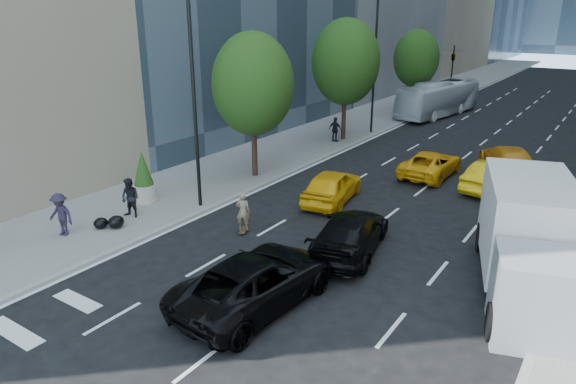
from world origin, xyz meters
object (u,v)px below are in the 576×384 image
Objects in this scene: black_sedan_mercedes at (350,233)px; box_truck at (530,241)px; city_bus at (439,99)px; skateboarder at (243,214)px; planter_shrub at (143,177)px; black_sedan_lincoln at (256,280)px.

box_truck is (5.90, 0.64, 0.99)m from black_sedan_mercedes.
black_sedan_mercedes is 0.50× the size of city_bus.
black_sedan_mercedes is 0.68× the size of box_truck.
city_bus reaches higher than skateboarder.
skateboarder is 0.66× the size of planter_shrub.
box_truck is 3.16× the size of planter_shrub.
skateboarder is at bearing 0.00° from planter_shrub.
black_sedan_lincoln is 0.55× the size of city_bus.
black_sedan_mercedes is at bearing -68.67° from city_bus.
city_bus is (-1.60, 28.63, 0.65)m from skateboarder.
planter_shrub reaches higher than black_sedan_mercedes.
skateboarder is 5.83m from planter_shrub.
box_truck is 16.18m from planter_shrub.
black_sedan_lincoln is at bearing 107.83° from skateboarder.
city_bus is at bearing -76.35° from black_sedan_lincoln.
skateboarder is 0.21× the size of box_truck.
city_bus reaches higher than black_sedan_mercedes.
black_sedan_mercedes is 28.49m from city_bus.
black_sedan_lincoln is 33.06m from city_bus.
skateboarder is 28.68m from city_bus.
city_bus is at bearing -90.47° from black_sedan_mercedes.
planter_shrub is (-10.21, -0.79, 0.54)m from black_sedan_mercedes.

